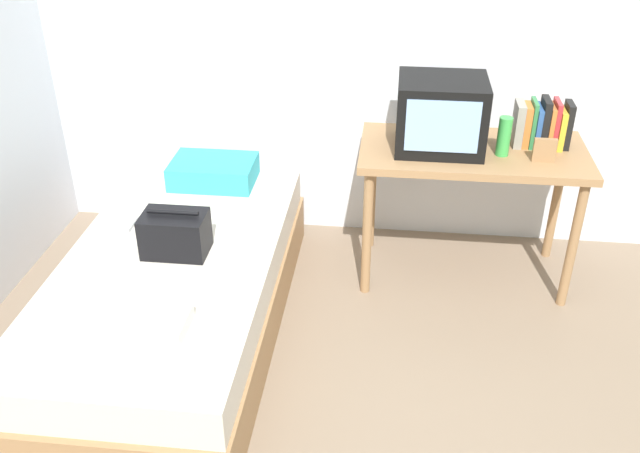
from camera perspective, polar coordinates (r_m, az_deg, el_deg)
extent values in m
cube|color=silver|center=(3.95, 5.51, 16.71)|extent=(5.20, 0.10, 2.60)
cube|color=#9E754C|center=(3.53, -11.66, -6.65)|extent=(1.00, 2.00, 0.26)
cube|color=beige|center=(3.41, -12.04, -3.63)|extent=(0.97, 1.94, 0.19)
cube|color=#9E754C|center=(3.69, 12.42, 5.96)|extent=(1.16, 0.60, 0.04)
cylinder|color=#9E754C|center=(3.63, 3.87, -0.58)|extent=(0.05, 0.05, 0.72)
cylinder|color=#9E754C|center=(3.74, 19.97, -1.48)|extent=(0.05, 0.05, 0.72)
cylinder|color=#9E754C|center=(4.05, 4.25, 2.88)|extent=(0.05, 0.05, 0.72)
cylinder|color=#9E754C|center=(4.15, 18.74, 1.99)|extent=(0.05, 0.05, 0.72)
cube|color=black|center=(3.60, 9.85, 9.05)|extent=(0.44, 0.38, 0.36)
cube|color=#8CB2E0|center=(3.41, 9.98, 8.04)|extent=(0.35, 0.01, 0.26)
cylinder|color=green|center=(3.60, 14.82, 7.14)|extent=(0.07, 0.07, 0.20)
cube|color=gray|center=(3.74, 15.90, 8.08)|extent=(0.04, 0.15, 0.22)
cube|color=#CC7233|center=(3.75, 16.49, 7.98)|extent=(0.03, 0.13, 0.22)
cube|color=#337F47|center=(3.75, 16.96, 8.10)|extent=(0.02, 0.14, 0.24)
cube|color=#2D5699|center=(3.76, 17.30, 7.86)|extent=(0.03, 0.16, 0.21)
cube|color=black|center=(3.76, 17.83, 8.10)|extent=(0.03, 0.15, 0.25)
cube|color=#CC7233|center=(3.77, 18.25, 7.84)|extent=(0.02, 0.16, 0.22)
cube|color=#B72D33|center=(3.78, 18.66, 7.97)|extent=(0.02, 0.15, 0.24)
cube|color=gold|center=(3.79, 19.03, 7.65)|extent=(0.03, 0.17, 0.20)
cube|color=black|center=(3.79, 19.55, 7.84)|extent=(0.03, 0.13, 0.23)
cube|color=#9E754C|center=(3.60, 17.88, 5.96)|extent=(0.11, 0.02, 0.12)
cube|color=#33A8B7|center=(3.96, -8.70, 4.47)|extent=(0.46, 0.32, 0.13)
cube|color=black|center=(3.32, -11.76, -0.59)|extent=(0.30, 0.20, 0.20)
cylinder|color=black|center=(3.26, -11.96, 1.14)|extent=(0.24, 0.02, 0.02)
cube|color=white|center=(3.07, -16.61, -6.25)|extent=(0.21, 0.29, 0.01)
cube|color=black|center=(2.96, -13.69, -7.19)|extent=(0.04, 0.16, 0.02)
cube|color=#B7B7BC|center=(3.64, -15.29, 0.20)|extent=(0.04, 0.14, 0.02)
cube|color=white|center=(2.88, -13.53, -7.72)|extent=(0.28, 0.22, 0.07)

